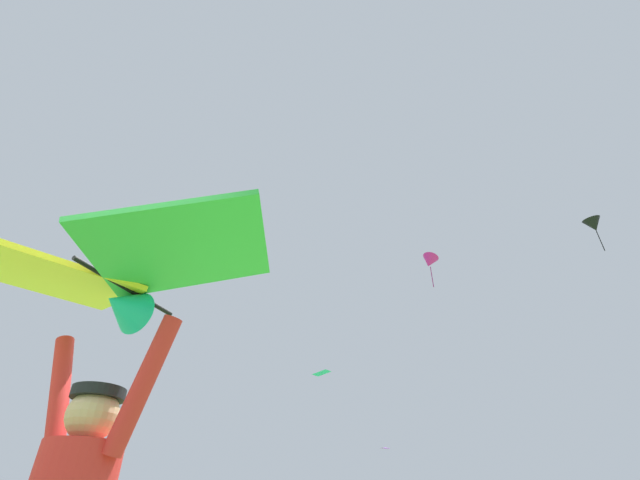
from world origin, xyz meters
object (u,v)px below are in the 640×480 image
at_px(distant_kite_purple_mid_left, 385,448).
at_px(distant_kite_teal_low_right, 321,372).
at_px(held_stunt_kite, 119,276).
at_px(distant_kite_magenta_high_right, 429,262).
at_px(distant_kite_black_overhead_distant, 594,225).

distance_m(distant_kite_purple_mid_left, distant_kite_teal_low_right, 9.49).
relative_size(held_stunt_kite, distant_kite_magenta_high_right, 0.62).
relative_size(distant_kite_magenta_high_right, distant_kite_teal_low_right, 2.52).
xyz_separation_m(distant_kite_magenta_high_right, distant_kite_teal_low_right, (-4.47, -9.19, -10.46)).
bearing_deg(distant_kite_magenta_high_right, distant_kite_purple_mid_left, -179.04).
height_order(held_stunt_kite, distant_kite_teal_low_right, distant_kite_teal_low_right).
relative_size(held_stunt_kite, distant_kite_purple_mid_left, 3.39).
xyz_separation_m(distant_kite_black_overhead_distant, distant_kite_magenta_high_right, (-10.64, 5.97, 4.12)).
bearing_deg(distant_kite_teal_low_right, distant_kite_black_overhead_distant, 12.03).
relative_size(distant_kite_purple_mid_left, distant_kite_black_overhead_distant, 0.26).
xyz_separation_m(held_stunt_kite, distant_kite_black_overhead_distant, (4.72, 22.56, 12.57)).
height_order(held_stunt_kite, distant_kite_purple_mid_left, distant_kite_purple_mid_left).
xyz_separation_m(distant_kite_purple_mid_left, distant_kite_teal_low_right, (0.51, -9.11, 2.61)).
xyz_separation_m(distant_kite_purple_mid_left, distant_kite_black_overhead_distant, (15.61, -5.89, 8.95)).
bearing_deg(held_stunt_kite, distant_kite_black_overhead_distant, 78.19).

